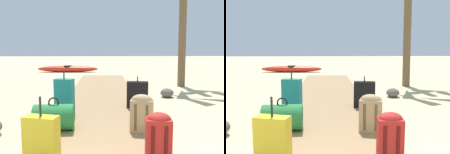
{
  "view_description": "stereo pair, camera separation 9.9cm",
  "coord_description": "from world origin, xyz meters",
  "views": [
    {
      "loc": [
        0.07,
        -0.95,
        1.34
      ],
      "look_at": [
        0.27,
        5.45,
        0.55
      ],
      "focal_mm": 39.43,
      "sensor_mm": 36.0,
      "label": 1
    },
    {
      "loc": [
        -0.03,
        -0.95,
        1.34
      ],
      "look_at": [
        0.27,
        5.45,
        0.55
      ],
      "focal_mm": 39.43,
      "sensor_mm": 36.0,
      "label": 2
    }
  ],
  "objects": [
    {
      "name": "kayak",
      "position": [
        -1.88,
        12.15,
        0.17
      ],
      "size": [
        3.24,
        0.71,
        0.35
      ],
      "color": "red",
      "rests_on": "ground"
    },
    {
      "name": "backpack_red",
      "position": [
        0.63,
        1.49,
        0.39
      ],
      "size": [
        0.28,
        0.24,
        0.59
      ],
      "color": "red",
      "rests_on": "boardwalk"
    },
    {
      "name": "boardwalk",
      "position": [
        0.0,
        4.95,
        0.04
      ],
      "size": [
        1.74,
        9.9,
        0.08
      ],
      "primitive_type": "cube",
      "color": "#9E7A51",
      "rests_on": "ground"
    },
    {
      "name": "duffel_bag_green",
      "position": [
        -0.69,
        2.69,
        0.28
      ],
      "size": [
        0.61,
        0.42,
        0.51
      ],
      "color": "#237538",
      "rests_on": "boardwalk"
    },
    {
      "name": "suitcase_black",
      "position": [
        0.76,
        4.07,
        0.35
      ],
      "size": [
        0.46,
        0.26,
        0.65
      ],
      "color": "black",
      "rests_on": "boardwalk"
    },
    {
      "name": "suitcase_teal",
      "position": [
        -0.66,
        3.49,
        0.42
      ],
      "size": [
        0.37,
        0.25,
        0.84
      ],
      "color": "#197A7F",
      "rests_on": "boardwalk"
    },
    {
      "name": "rock_right_near",
      "position": [
        1.75,
        5.47,
        0.12
      ],
      "size": [
        0.49,
        0.5,
        0.23
      ],
      "primitive_type": "ellipsoid",
      "rotation": [
        0.0,
        0.0,
        1.08
      ],
      "color": "#5B5651",
      "rests_on": "ground"
    },
    {
      "name": "backpack_tan",
      "position": [
        0.63,
        2.58,
        0.38
      ],
      "size": [
        0.37,
        0.28,
        0.56
      ],
      "color": "tan",
      "rests_on": "boardwalk"
    },
    {
      "name": "suitcase_yellow",
      "position": [
        -0.6,
        1.59,
        0.35
      ],
      "size": [
        0.4,
        0.26,
        0.74
      ],
      "color": "gold",
      "rests_on": "boardwalk"
    },
    {
      "name": "ground_plane",
      "position": [
        0.0,
        3.96,
        0.0
      ],
      "size": [
        60.0,
        60.0,
        0.0
      ],
      "primitive_type": "plane",
      "color": "#CCB789"
    }
  ]
}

